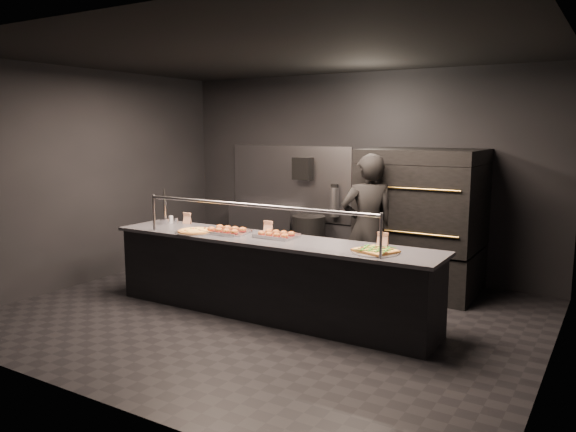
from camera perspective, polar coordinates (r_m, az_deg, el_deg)
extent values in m
plane|color=black|center=(6.73, -1.97, -9.98)|extent=(6.00, 6.00, 0.00)
plane|color=black|center=(6.42, -2.12, 16.26)|extent=(6.00, 6.00, 0.00)
cube|color=black|center=(8.60, 7.15, 4.30)|extent=(6.00, 0.04, 3.00)
cube|color=black|center=(4.54, -19.59, -0.14)|extent=(6.00, 0.04, 3.00)
cube|color=black|center=(8.42, -19.42, 3.78)|extent=(0.04, 5.00, 3.00)
cube|color=black|center=(5.39, 25.71, 0.84)|extent=(0.04, 5.00, 3.00)
cube|color=#99999E|center=(9.15, 0.19, 3.38)|extent=(2.20, 0.02, 1.20)
cube|color=black|center=(6.60, -1.99, -6.36)|extent=(4.00, 0.70, 0.88)
cube|color=#36363B|center=(6.49, -2.01, -2.44)|extent=(4.10, 0.78, 0.04)
cylinder|color=#99999E|center=(7.16, -13.46, 0.37)|extent=(0.03, 0.03, 0.45)
cylinder|color=#99999E|center=(5.50, 9.42, -2.00)|extent=(0.03, 0.03, 0.45)
cylinder|color=#99999E|center=(6.18, -3.56, 1.11)|extent=(3.00, 0.04, 0.04)
cube|color=black|center=(7.81, 13.25, -5.26)|extent=(1.50, 1.15, 0.60)
cube|color=black|center=(7.69, 13.41, -0.91)|extent=(1.50, 1.20, 0.55)
cube|color=black|center=(7.62, 13.56, 3.17)|extent=(1.50, 1.20, 0.55)
cube|color=black|center=(7.59, 13.66, 5.95)|extent=(1.50, 1.20, 0.18)
cylinder|color=gold|center=(7.11, 11.87, -1.64)|extent=(1.30, 0.02, 0.02)
cylinder|color=gold|center=(7.03, 12.01, 2.77)|extent=(1.30, 0.02, 0.02)
cube|color=#99999E|center=(9.35, -2.43, -1.78)|extent=(1.20, 0.35, 0.90)
cube|color=black|center=(8.90, 1.55, 4.84)|extent=(0.30, 0.20, 0.35)
cylinder|color=#B2B2B7|center=(8.70, 4.72, 1.41)|extent=(0.14, 0.14, 0.45)
cube|color=black|center=(8.67, 4.74, 3.05)|extent=(0.10, 0.06, 0.06)
cylinder|color=silver|center=(7.62, -12.38, -0.53)|extent=(0.13, 0.13, 0.07)
cylinder|color=silver|center=(7.60, -12.42, 0.70)|extent=(0.05, 0.05, 0.33)
cylinder|color=silver|center=(7.53, -12.84, 1.73)|extent=(0.02, 0.09, 0.02)
cone|color=black|center=(7.57, -12.47, 2.41)|extent=(0.05, 0.05, 0.13)
cylinder|color=silver|center=(6.93, -9.29, -1.61)|extent=(0.52, 0.52, 0.01)
cylinder|color=#B07138|center=(6.93, -9.29, -1.51)|extent=(0.45, 0.45, 0.02)
cylinder|color=#FFB853|center=(6.93, -9.29, -1.41)|extent=(0.39, 0.39, 0.01)
cube|color=silver|center=(6.82, -6.22, -1.68)|extent=(0.57, 0.47, 0.02)
ellipsoid|color=#B65D27|center=(6.86, -7.81, -1.31)|extent=(0.09, 0.09, 0.06)
ellipsoid|color=#B65D27|center=(6.99, -6.94, -1.11)|extent=(0.09, 0.09, 0.06)
ellipsoid|color=#B65D27|center=(6.78, -7.05, -1.41)|extent=(0.09, 0.09, 0.06)
ellipsoid|color=#B65D27|center=(6.92, -6.18, -1.20)|extent=(0.09, 0.09, 0.06)
ellipsoid|color=#B65D27|center=(6.71, -6.27, -1.50)|extent=(0.09, 0.09, 0.06)
ellipsoid|color=#B65D27|center=(6.85, -5.41, -1.28)|extent=(0.09, 0.09, 0.06)
ellipsoid|color=#B65D27|center=(6.65, -5.48, -1.59)|extent=(0.09, 0.09, 0.06)
ellipsoid|color=#B65D27|center=(6.78, -4.63, -1.38)|extent=(0.09, 0.09, 0.06)
cube|color=silver|center=(6.55, -1.18, -2.08)|extent=(0.47, 0.35, 0.02)
ellipsoid|color=#B65D27|center=(6.56, -2.71, -1.74)|extent=(0.09, 0.09, 0.06)
ellipsoid|color=#B65D27|center=(6.69, -1.98, -1.53)|extent=(0.09, 0.09, 0.06)
ellipsoid|color=#B65D27|center=(6.50, -1.94, -1.83)|extent=(0.09, 0.09, 0.06)
ellipsoid|color=#B65D27|center=(6.63, -1.22, -1.62)|extent=(0.09, 0.09, 0.06)
ellipsoid|color=#B65D27|center=(6.45, -1.16, -1.92)|extent=(0.09, 0.09, 0.06)
ellipsoid|color=#B65D27|center=(6.58, -0.44, -1.71)|extent=(0.09, 0.09, 0.06)
ellipsoid|color=#B65D27|center=(6.39, -0.36, -2.01)|extent=(0.09, 0.09, 0.06)
ellipsoid|color=#B65D27|center=(6.52, 0.35, -1.79)|extent=(0.09, 0.09, 0.06)
cylinder|color=silver|center=(5.80, 8.88, -3.65)|extent=(0.48, 0.48, 0.01)
cube|color=#B07138|center=(5.79, 8.88, -3.50)|extent=(0.48, 0.46, 0.02)
cube|color=#FFB853|center=(5.79, 8.88, -3.38)|extent=(0.45, 0.43, 0.01)
cube|color=#339125|center=(5.79, 8.89, -3.30)|extent=(0.43, 0.41, 0.01)
cylinder|color=silver|center=(7.69, -11.80, -0.34)|extent=(0.06, 0.06, 0.10)
cylinder|color=silver|center=(7.62, -11.26, -0.47)|extent=(0.04, 0.04, 0.08)
cube|color=white|center=(7.58, -10.21, -0.22)|extent=(0.12, 0.04, 0.15)
cube|color=white|center=(6.81, -2.03, -1.10)|extent=(0.12, 0.04, 0.15)
cube|color=white|center=(6.14, 9.59, -2.32)|extent=(0.12, 0.04, 0.15)
cylinder|color=black|center=(8.70, 2.11, -2.75)|extent=(0.51, 0.51, 0.85)
imported|color=black|center=(7.13, 8.09, -1.21)|extent=(0.82, 0.77, 1.87)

